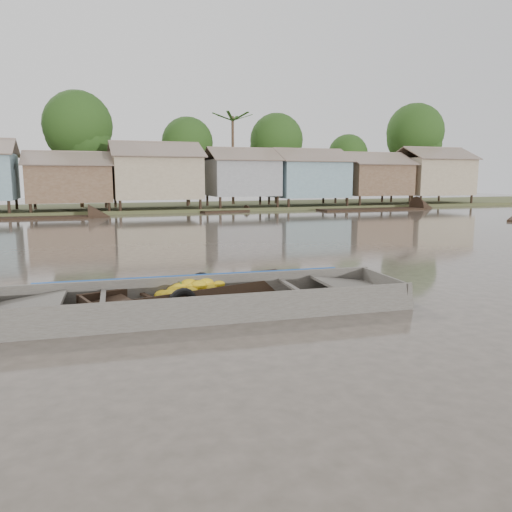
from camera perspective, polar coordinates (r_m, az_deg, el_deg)
name	(u,v)px	position (r m, az deg, el deg)	size (l,w,h in m)	color
ground	(245,301)	(10.92, -1.32, -5.17)	(120.00, 120.00, 0.00)	#463E35
riverbank	(158,172)	(42.40, -11.15, 9.39)	(120.00, 12.47, 10.22)	#384723
banana_boat	(197,294)	(11.09, -6.79, -4.35)	(5.16, 2.47, 0.72)	black
viewer_boat	(204,307)	(10.22, -5.95, -5.77)	(8.43, 2.72, 0.67)	#403C36
distant_boats	(227,216)	(35.73, -3.31, 4.63)	(44.92, 15.64, 0.35)	black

